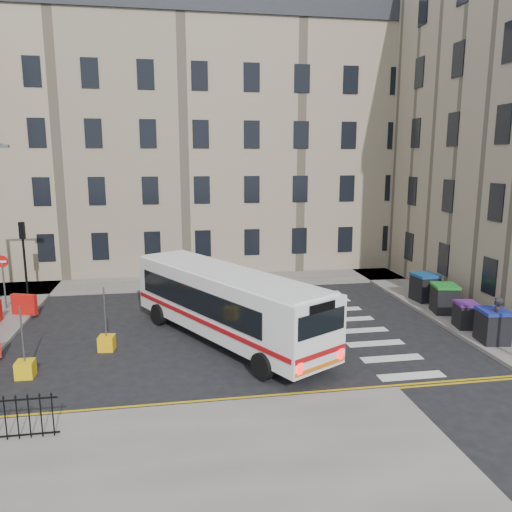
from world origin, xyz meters
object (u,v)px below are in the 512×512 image
object	(u,v)px
wheelie_bin_a	(493,326)
wheelie_bin_d	(438,293)
wheelie_bin_c	(444,298)
bollard_yellow	(25,369)
wheelie_bin_b	(466,315)
pedestrian	(496,320)
wheelie_bin_e	(424,287)
bus	(226,302)
bollard_chevron	(107,343)

from	to	relation	value
wheelie_bin_a	wheelie_bin_d	bearing A→B (deg)	91.01
wheelie_bin_c	bollard_yellow	xyz separation A→B (m)	(-18.19, -4.04, -0.56)
wheelie_bin_b	pedestrian	world-z (taller)	pedestrian
wheelie_bin_a	wheelie_bin_e	world-z (taller)	wheelie_bin_e
bus	wheelie_bin_c	distance (m)	11.01
wheelie_bin_d	wheelie_bin_e	xyz separation A→B (m)	(-0.35, 0.79, 0.15)
pedestrian	wheelie_bin_c	bearing A→B (deg)	-135.83
bus	wheelie_bin_e	xyz separation A→B (m)	(10.93, 3.79, -0.83)
pedestrian	bollard_yellow	xyz separation A→B (m)	(-18.03, 0.09, -0.81)
pedestrian	bollard_chevron	bearing A→B (deg)	-51.73
pedestrian	wheelie_bin_b	bearing A→B (deg)	-132.07
wheelie_bin_b	wheelie_bin_e	xyz separation A→B (m)	(0.29, 4.29, 0.15)
pedestrian	wheelie_bin_a	bearing A→B (deg)	-122.00
wheelie_bin_a	wheelie_bin_c	xyz separation A→B (m)	(0.18, 4.02, 0.01)
wheelie_bin_a	bollard_yellow	xyz separation A→B (m)	(-18.00, -0.03, -0.54)
bus	bollard_yellow	bearing A→B (deg)	168.49
wheelie_bin_a	wheelie_bin_e	xyz separation A→B (m)	(0.26, 6.13, 0.03)
wheelie_bin_a	bollard_chevron	world-z (taller)	wheelie_bin_a
bus	bollard_yellow	size ratio (longest dim) A/B	17.74
wheelie_bin_b	wheelie_bin_d	bearing A→B (deg)	89.61
bollard_yellow	wheelie_bin_b	bearing A→B (deg)	5.92
wheelie_bin_e	wheelie_bin_d	bearing A→B (deg)	-70.34
wheelie_bin_b	wheelie_bin_c	size ratio (longest dim) A/B	0.81
bus	wheelie_bin_b	bearing A→B (deg)	-32.03
bollard_yellow	bollard_chevron	distance (m)	3.28
bollard_yellow	wheelie_bin_d	bearing A→B (deg)	16.06
wheelie_bin_c	pedestrian	bearing A→B (deg)	-80.75
wheelie_bin_c	bollard_chevron	size ratio (longest dim) A/B	2.44
wheelie_bin_c	wheelie_bin_e	world-z (taller)	wheelie_bin_e
wheelie_bin_a	wheelie_bin_d	size ratio (longest dim) A/B	1.14
bollard_yellow	wheelie_bin_e	bearing A→B (deg)	18.62
bollard_chevron	wheelie_bin_c	bearing A→B (deg)	7.00
wheelie_bin_c	wheelie_bin_a	bearing A→B (deg)	-81.15
wheelie_bin_e	bollard_yellow	distance (m)	19.28
wheelie_bin_a	wheelie_bin_c	bearing A→B (deg)	94.97
wheelie_bin_e	bollard_yellow	xyz separation A→B (m)	(-18.27, -6.16, -0.58)
bus	wheelie_bin_c	world-z (taller)	bus
wheelie_bin_b	wheelie_bin_d	distance (m)	3.56
wheelie_bin_b	bollard_yellow	distance (m)	18.08
wheelie_bin_d	bollard_chevron	world-z (taller)	wheelie_bin_d
wheelie_bin_e	bollard_chevron	distance (m)	16.28
wheelie_bin_e	wheelie_bin_a	bearing A→B (deg)	-96.62
bus	wheelie_bin_e	bearing A→B (deg)	-10.20
wheelie_bin_b	bollard_chevron	bearing A→B (deg)	-170.93
wheelie_bin_a	wheelie_bin_e	distance (m)	6.14
bus	bollard_chevron	xyz separation A→B (m)	(-4.83, -0.24, -1.41)
wheelie_bin_e	bollard_chevron	xyz separation A→B (m)	(-15.76, -4.04, -0.58)
bollard_chevron	wheelie_bin_a	bearing A→B (deg)	-7.68
wheelie_bin_d	bollard_yellow	size ratio (longest dim) A/B	2.02
wheelie_bin_c	wheelie_bin_d	world-z (taller)	wheelie_bin_c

